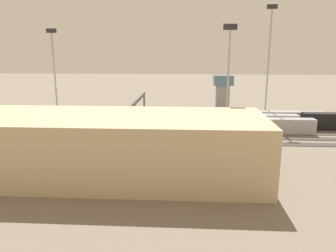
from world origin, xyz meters
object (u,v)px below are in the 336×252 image
signal_gantry (138,103)px  light_mast_1 (228,70)px  train_on_track_0 (197,117)px  light_mast_2 (54,63)px  train_on_track_1 (157,120)px  control_tower (223,93)px  maintenance_shed (110,146)px  train_on_track_2 (128,124)px  light_mast_0 (269,51)px

signal_gantry → light_mast_1: bearing=150.2°
train_on_track_0 → light_mast_2: (41.80, -2.10, 15.09)m
train_on_track_1 → light_mast_1: 28.11m
train_on_track_1 → signal_gantry: 8.63m
train_on_track_0 → signal_gantry: size_ratio=2.86×
signal_gantry → control_tower: (-23.79, -21.24, 0.24)m
train_on_track_0 → signal_gantry: signal_gantry is taller
light_mast_1 → maintenance_shed: light_mast_1 is taller
light_mast_1 → light_mast_2: (47.59, -24.28, 0.36)m
light_mast_1 → train_on_track_2: bearing=-26.8°
light_mast_0 → maintenance_shed: bearing=51.2°
control_tower → signal_gantry: bearing=41.8°
train_on_track_0 → train_on_track_2: bearing=28.6°
light_mast_0 → light_mast_2: bearing=1.3°
train_on_track_0 → control_tower: control_tower is taller
light_mast_2 → maintenance_shed: bearing=121.5°
train_on_track_2 → signal_gantry: bearing=180.0°
light_mast_2 → maintenance_shed: (-26.28, 42.91, -11.84)m
train_on_track_1 → light_mast_1: light_mast_1 is taller
train_on_track_0 → light_mast_1: 27.25m
train_on_track_2 → light_mast_0: bearing=-160.6°
control_tower → light_mast_2: bearing=10.3°
light_mast_2 → maintenance_shed: size_ratio=0.52×
train_on_track_1 → maintenance_shed: size_ratio=2.25×
train_on_track_2 → control_tower: 34.52m
light_mast_0 → maintenance_shed: (35.59, 44.35, -15.20)m
maintenance_shed → light_mast_2: bearing=-58.5°
signal_gantry → maintenance_shed: 30.89m
train_on_track_1 → control_tower: 25.80m
light_mast_0 → light_mast_2: (61.87, 1.43, -3.36)m
train_on_track_1 → signal_gantry: bearing=47.7°
maintenance_shed → control_tower: (-23.82, -52.05, 2.41)m
maintenance_shed → control_tower: control_tower is taller
train_on_track_2 → train_on_track_0: bearing=-151.4°
train_on_track_1 → maintenance_shed: maintenance_shed is taller
train_on_track_0 → maintenance_shed: size_ratio=1.40×
signal_gantry → train_on_track_2: bearing=0.0°
train_on_track_0 → maintenance_shed: maintenance_shed is taller
light_mast_2 → signal_gantry: bearing=155.3°
light_mast_2 → control_tower: bearing=-169.7°
train_on_track_1 → maintenance_shed: 36.24m
train_on_track_2 → signal_gantry: (-2.83, 0.00, 5.40)m
train_on_track_2 → maintenance_shed: maintenance_shed is taller
control_tower → light_mast_0: bearing=146.8°
train_on_track_2 → control_tower: (-26.62, -21.24, 5.64)m
light_mast_1 → train_on_track_1: bearing=-45.7°
light_mast_1 → light_mast_2: size_ratio=0.98×
train_on_track_0 → train_on_track_1: 12.03m
train_on_track_1 → light_mast_1: (-16.74, 17.18, 14.66)m
train_on_track_2 → maintenance_shed: (-2.80, 30.81, 3.22)m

